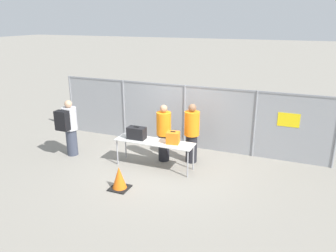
% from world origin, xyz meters
% --- Properties ---
extents(ground_plane, '(120.00, 120.00, 0.00)m').
position_xyz_m(ground_plane, '(0.00, 0.00, 0.00)').
color(ground_plane, gray).
extents(fence_section, '(8.84, 0.07, 2.02)m').
position_xyz_m(fence_section, '(0.02, 1.71, 1.06)').
color(fence_section, gray).
rests_on(fence_section, ground_plane).
extents(inspection_table, '(2.22, 0.60, 0.77)m').
position_xyz_m(inspection_table, '(-0.22, -0.11, 0.71)').
color(inspection_table, silver).
rests_on(inspection_table, ground_plane).
extents(suitcase_black, '(0.51, 0.29, 0.36)m').
position_xyz_m(suitcase_black, '(-0.77, -0.11, 0.94)').
color(suitcase_black, black).
rests_on(suitcase_black, inspection_table).
extents(suitcase_orange, '(0.38, 0.33, 0.34)m').
position_xyz_m(suitcase_orange, '(0.30, -0.06, 0.93)').
color(suitcase_orange, orange).
rests_on(suitcase_orange, inspection_table).
extents(traveler_hooded, '(0.42, 0.66, 1.71)m').
position_xyz_m(traveler_hooded, '(-2.92, -0.32, 0.94)').
color(traveler_hooded, '#383D4C').
rests_on(traveler_hooded, ground_plane).
extents(security_worker_near, '(0.42, 0.42, 1.68)m').
position_xyz_m(security_worker_near, '(-0.17, 0.42, 0.87)').
color(security_worker_near, black).
rests_on(security_worker_near, ground_plane).
extents(security_worker_far, '(0.43, 0.43, 1.73)m').
position_xyz_m(security_worker_far, '(0.61, 0.63, 0.90)').
color(security_worker_far, black).
rests_on(security_worker_far, ground_plane).
extents(utility_trailer, '(4.54, 2.24, 0.71)m').
position_xyz_m(utility_trailer, '(1.29, 3.87, 0.42)').
color(utility_trailer, '#B2B2B7').
rests_on(utility_trailer, ground_plane).
extents(traffic_cone, '(0.46, 0.46, 0.58)m').
position_xyz_m(traffic_cone, '(-0.52, -1.56, 0.27)').
color(traffic_cone, black).
rests_on(traffic_cone, ground_plane).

